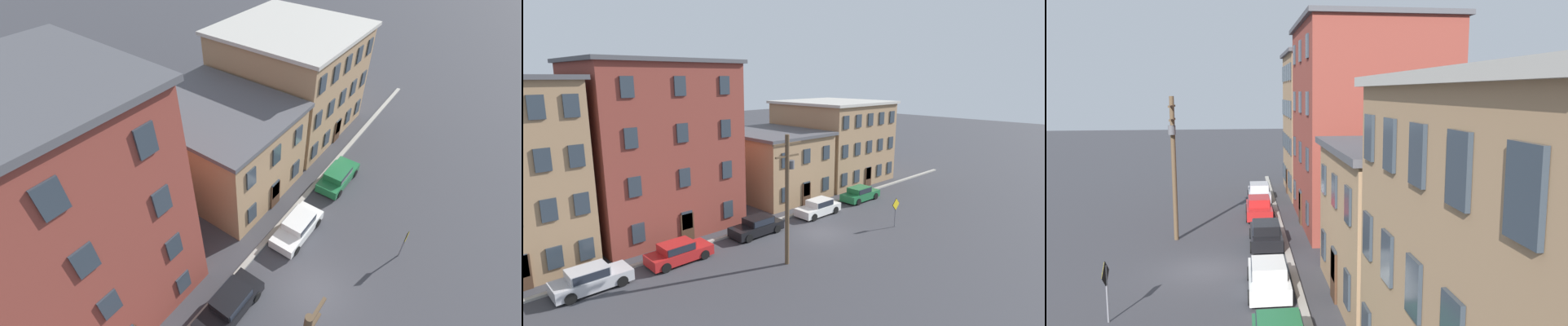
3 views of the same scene
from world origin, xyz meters
The scene contains 11 objects.
ground_plane centered at (0.00, 0.00, 0.00)m, with size 200.00×200.00×0.00m, color #38383D.
kerb_strip centered at (0.00, 4.50, 0.08)m, with size 56.00×0.36×0.16m, color #9E998E.
apartment_corner centered at (-19.60, 11.87, 6.27)m, with size 9.77×12.27×12.52m.
apartment_midblock centered at (-8.63, 10.52, 6.87)m, with size 11.95×9.54×13.71m.
apartment_far centered at (4.52, 11.18, 3.43)m, with size 9.04×10.89×6.83m.
car_silver centered at (-16.59, 3.36, 0.75)m, with size 4.40×1.92×1.43m.
car_red centered at (-10.95, 3.17, 0.75)m, with size 4.40×1.92×1.43m.
car_black centered at (-3.87, 3.35, 0.75)m, with size 4.40×1.92×1.43m.
car_white centered at (3.23, 3.16, 0.75)m, with size 4.40×1.92×1.43m.
caution_sign centered at (5.58, -3.32, 1.69)m, with size 1.05×0.08×2.52m.
utility_pole centered at (-5.70, -2.09, 4.96)m, with size 2.40×0.44×8.81m.
Camera 3 is at (25.48, 2.15, 9.06)m, focal length 35.00 mm.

